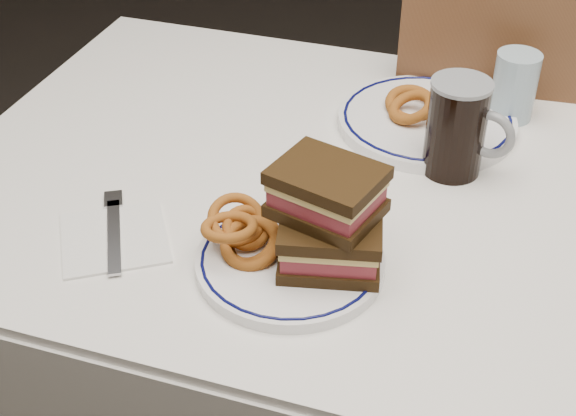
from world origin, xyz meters
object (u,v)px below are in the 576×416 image
(beer_mug, at_px, (458,127))
(far_plate, at_px, (427,120))
(chair_far, at_px, (504,162))
(main_plate, at_px, (290,261))
(reuben_sandwich, at_px, (329,218))

(beer_mug, xyz_separation_m, far_plate, (-0.06, 0.12, -0.06))
(chair_far, xyz_separation_m, main_plate, (-0.24, -0.69, 0.23))
(main_plate, distance_m, reuben_sandwich, 0.09)
(chair_far, bearing_deg, beer_mug, -100.17)
(main_plate, bearing_deg, chair_far, 71.11)
(far_plate, bearing_deg, main_plate, -104.44)
(main_plate, distance_m, beer_mug, 0.34)
(reuben_sandwich, bearing_deg, main_plate, -164.24)
(reuben_sandwich, bearing_deg, beer_mug, 66.67)
(main_plate, xyz_separation_m, beer_mug, (0.16, 0.29, 0.07))
(chair_far, bearing_deg, reuben_sandwich, -105.74)
(far_plate, bearing_deg, reuben_sandwich, -98.53)
(far_plate, bearing_deg, beer_mug, -62.51)
(reuben_sandwich, height_order, beer_mug, beer_mug)
(main_plate, bearing_deg, far_plate, 75.56)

